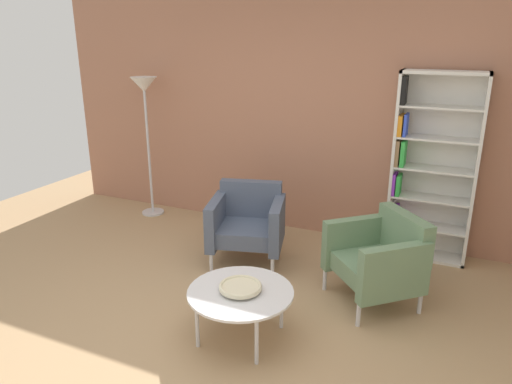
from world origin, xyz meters
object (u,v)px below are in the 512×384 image
object	(u,v)px
bookshelf_tall	(429,168)
decorative_bowl	(240,287)
coffee_table_low	(241,294)
floor_lamp_torchiere	(145,101)
armchair_spare_guest	(248,222)
armchair_near_window	(380,257)

from	to	relation	value
bookshelf_tall	decorative_bowl	xyz separation A→B (m)	(-1.09, -2.09, -0.52)
coffee_table_low	floor_lamp_torchiere	size ratio (longest dim) A/B	0.46
floor_lamp_torchiere	armchair_spare_guest	bearing A→B (deg)	-22.45
bookshelf_tall	floor_lamp_torchiere	world-z (taller)	bookshelf_tall
armchair_spare_guest	floor_lamp_torchiere	world-z (taller)	floor_lamp_torchiere
decorative_bowl	floor_lamp_torchiere	bearing A→B (deg)	138.94
bookshelf_tall	floor_lamp_torchiere	bearing A→B (deg)	-177.38
armchair_spare_guest	floor_lamp_torchiere	xyz separation A→B (m)	(-1.70, 0.70, 1.03)
decorative_bowl	armchair_spare_guest	distance (m)	1.34
armchair_near_window	bookshelf_tall	bearing A→B (deg)	125.36
bookshelf_tall	armchair_near_window	xyz separation A→B (m)	(-0.24, -1.11, -0.54)
armchair_spare_guest	armchair_near_window	size ratio (longest dim) A/B	0.91
coffee_table_low	armchair_near_window	size ratio (longest dim) A/B	0.84
bookshelf_tall	armchair_spare_guest	bearing A→B (deg)	-152.01
coffee_table_low	floor_lamp_torchiere	xyz separation A→B (m)	(-2.22, 1.94, 1.08)
coffee_table_low	armchair_spare_guest	distance (m)	1.34
armchair_spare_guest	decorative_bowl	bearing A→B (deg)	-82.57
coffee_table_low	decorative_bowl	world-z (taller)	decorative_bowl
coffee_table_low	armchair_near_window	distance (m)	1.29
armchair_spare_guest	armchair_near_window	world-z (taller)	same
decorative_bowl	coffee_table_low	bearing A→B (deg)	-161.57
floor_lamp_torchiere	coffee_table_low	bearing A→B (deg)	-41.06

